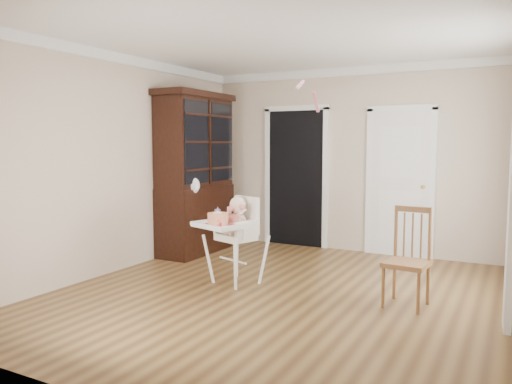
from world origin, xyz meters
The scene contains 14 objects.
floor centered at (0.00, 0.00, 0.00)m, with size 5.00×5.00×0.00m, color #51361B.
ceiling centered at (0.00, 0.00, 2.70)m, with size 5.00×5.00×0.00m, color white.
wall_back centered at (0.00, 2.50, 1.35)m, with size 4.50×4.50×0.00m, color #C6B29B.
wall_left centered at (-2.25, 0.00, 1.35)m, with size 5.00×5.00×0.00m, color #C6B29B.
crown_molding centered at (0.00, 0.00, 2.64)m, with size 4.50×5.00×0.12m, color white, non-canonical shape.
doorway centered at (-0.90, 2.48, 1.11)m, with size 1.06×0.05×2.22m.
closet_door centered at (0.70, 2.48, 1.02)m, with size 0.96×0.09×2.13m.
high_chair centered at (-0.64, 0.17, 0.63)m, with size 0.77×0.86×1.01m.
baby centered at (-0.63, 0.19, 0.77)m, with size 0.28×0.27×0.45m.
cake centered at (-0.72, -0.08, 0.77)m, with size 0.30×0.30×0.14m.
sippy_cup centered at (-0.86, 0.15, 0.78)m, with size 0.07×0.07×0.18m.
china_cabinet centered at (-1.99, 1.32, 1.16)m, with size 0.61×1.38×2.33m.
dining_chair centered at (1.25, 0.28, 0.45)m, with size 0.43×0.43×0.97m.
streamer centered at (0.16, 0.13, 2.20)m, with size 0.03×0.50×0.02m, color pink, non-canonical shape.
Camera 1 is at (2.19, -4.67, 1.60)m, focal length 35.00 mm.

